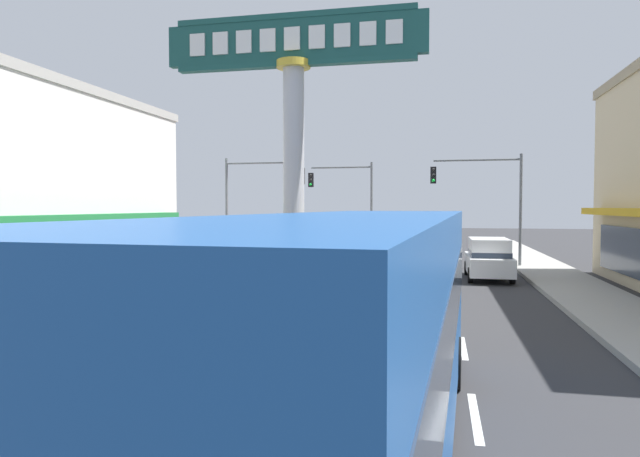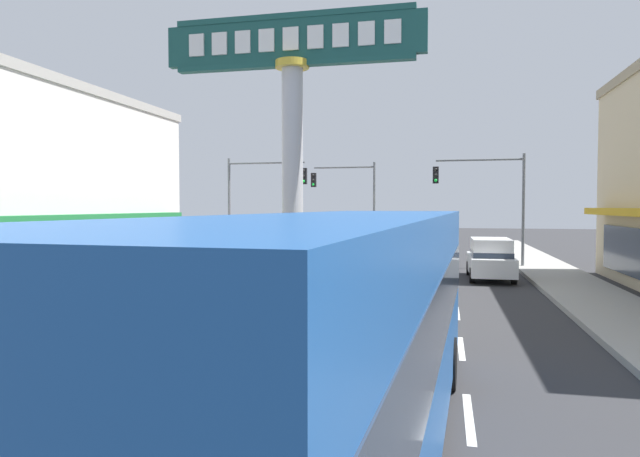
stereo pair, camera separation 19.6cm
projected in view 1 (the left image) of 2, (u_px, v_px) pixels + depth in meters
The scene contains 16 objects.
ground_plane at pixel (197, 404), 9.38m from camera, with size 160.00×160.00×0.00m, color #303033.
median_strip at pixel (355, 274), 26.95m from camera, with size 2.59×52.00×0.14m, color #A39E93.
sidewalk_left at pixel (159, 273), 26.98m from camera, with size 2.99×60.00×0.18m, color #9E9B93.
sidewalk_right at pixel (570, 285), 23.02m from camera, with size 2.99×60.00×0.18m, color #9E9B93.
lane_markings at pixel (351, 279), 25.64m from camera, with size 9.33×52.00×0.01m.
district_sign at pixel (294, 168), 15.46m from camera, with size 7.42×1.28×8.58m.
storefront_left at pixel (1, 181), 25.77m from camera, with size 8.73×20.30×9.12m.
traffic_light_left_side at pixel (255, 191), 32.15m from camera, with size 4.86×0.46×6.20m.
traffic_light_right_side at pixel (487, 190), 29.95m from camera, with size 4.86×0.46×6.20m.
traffic_light_median_far at pixel (348, 194), 35.61m from camera, with size 4.20×0.46×6.20m.
sedan_near_right_lane at pixel (417, 259), 27.13m from camera, with size 2.02×4.39×1.53m.
sedan_far_right_lane at pixel (265, 249), 33.28m from camera, with size 1.99×4.38×1.53m.
suv_near_left_lane at pixel (330, 243), 35.99m from camera, with size 2.04×4.64×1.90m.
bus_mid_left_lane at pixel (354, 323), 7.06m from camera, with size 3.11×11.32×3.26m.
suv_far_left_oncoming at pixel (488, 258), 25.37m from camera, with size 1.99×4.61×1.90m.
street_bench at pixel (62, 286), 18.88m from camera, with size 0.48×1.60×0.88m.
Camera 1 is at (4.00, -8.60, 3.36)m, focal length 30.97 mm.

